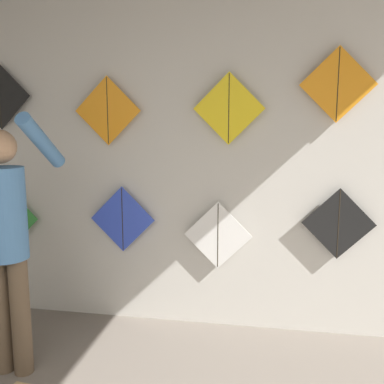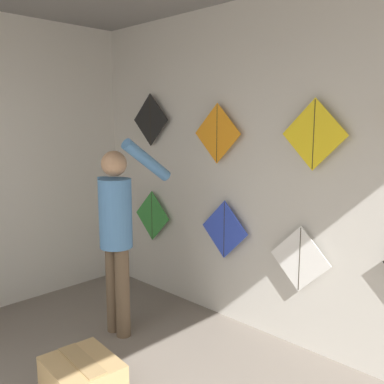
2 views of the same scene
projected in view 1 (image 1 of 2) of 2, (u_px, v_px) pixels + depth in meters
name	position (u px, v px, depth m)	size (l,w,h in m)	color
back_panel	(165.00, 150.00, 3.35)	(4.91, 0.06, 2.80)	beige
shopkeeper	(6.00, 231.00, 2.68)	(0.43, 0.58, 1.68)	brown
kite_0	(9.00, 218.00, 3.59)	(0.53, 0.01, 0.53)	#338C38
kite_1	(122.00, 219.00, 3.41)	(0.53, 0.01, 0.53)	blue
kite_2	(218.00, 235.00, 3.30)	(0.53, 0.01, 0.53)	white
kite_3	(338.00, 224.00, 3.12)	(0.53, 0.01, 0.53)	black
kite_4	(0.00, 96.00, 3.43)	(0.53, 0.01, 0.53)	black
kite_5	(108.00, 111.00, 3.29)	(0.53, 0.01, 0.53)	orange
kite_6	(229.00, 109.00, 3.13)	(0.53, 0.01, 0.53)	yellow
kite_7	(338.00, 85.00, 2.97)	(0.53, 0.01, 0.53)	orange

